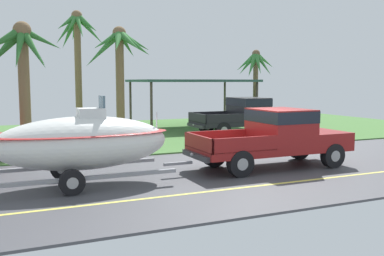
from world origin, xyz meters
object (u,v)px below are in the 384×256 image
at_px(pickup_truck_towing, 279,135).
at_px(boat_on_trailer, 82,143).
at_px(carport_awning, 192,82).
at_px(palm_tree_near_right, 120,54).
at_px(palm_tree_far_left, 78,39).
at_px(palm_tree_mid, 255,68).
at_px(parked_pickup_background, 248,114).
at_px(palm_tree_near_left, 20,59).

bearing_deg(pickup_truck_towing, boat_on_trailer, 180.00).
relative_size(boat_on_trailer, carport_awning, 0.83).
bearing_deg(boat_on_trailer, carport_awning, 54.64).
distance_m(boat_on_trailer, carport_awning, 15.11).
distance_m(pickup_truck_towing, palm_tree_near_right, 9.25).
relative_size(boat_on_trailer, palm_tree_far_left, 0.86).
bearing_deg(carport_awning, palm_tree_near_right, -143.24).
xyz_separation_m(carport_awning, palm_tree_near_right, (-5.50, -4.11, 1.31)).
bearing_deg(pickup_truck_towing, palm_tree_mid, 61.37).
relative_size(parked_pickup_background, palm_tree_mid, 1.16).
relative_size(pickup_truck_towing, palm_tree_near_right, 1.03).
bearing_deg(palm_tree_mid, palm_tree_far_left, 170.30).
bearing_deg(boat_on_trailer, palm_tree_near_left, 101.96).
relative_size(pickup_truck_towing, palm_tree_mid, 1.15).
relative_size(palm_tree_near_left, palm_tree_mid, 1.05).
bearing_deg(palm_tree_near_right, palm_tree_near_left, -150.74).
xyz_separation_m(pickup_truck_towing, palm_tree_near_left, (-7.58, 5.68, 2.58)).
distance_m(boat_on_trailer, parked_pickup_background, 12.98).
relative_size(boat_on_trailer, parked_pickup_background, 1.05).
height_order(pickup_truck_towing, palm_tree_near_right, palm_tree_near_right).
distance_m(carport_awning, palm_tree_near_left, 11.92).
height_order(boat_on_trailer, palm_tree_mid, palm_tree_mid).
xyz_separation_m(carport_awning, palm_tree_far_left, (-6.41, 1.76, 2.47)).
bearing_deg(carport_awning, palm_tree_far_left, 164.67).
bearing_deg(palm_tree_near_right, boat_on_trailer, -111.42).
bearing_deg(palm_tree_near_left, pickup_truck_towing, -36.86).
distance_m(carport_awning, palm_tree_mid, 4.41).
xyz_separation_m(carport_awning, palm_tree_near_left, (-9.90, -6.58, 0.87)).
xyz_separation_m(palm_tree_near_right, palm_tree_mid, (9.83, 4.03, -0.44)).
height_order(palm_tree_near_left, palm_tree_near_right, palm_tree_near_right).
xyz_separation_m(palm_tree_mid, palm_tree_far_left, (-10.74, 1.84, 1.60)).
xyz_separation_m(boat_on_trailer, palm_tree_mid, (13.02, 12.18, 2.46)).
bearing_deg(palm_tree_far_left, pickup_truck_towing, -73.74).
distance_m(palm_tree_near_right, palm_tree_far_left, 6.05).
xyz_separation_m(palm_tree_near_left, palm_tree_far_left, (3.49, 8.33, 1.60)).
bearing_deg(palm_tree_near_left, parked_pickup_background, 12.30).
relative_size(pickup_truck_towing, palm_tree_near_left, 1.10).
distance_m(carport_awning, palm_tree_near_right, 6.99).
relative_size(palm_tree_near_right, palm_tree_mid, 1.11).
xyz_separation_m(parked_pickup_background, palm_tree_near_right, (-6.90, 0.00, 3.00)).
xyz_separation_m(palm_tree_near_left, palm_tree_mid, (14.23, 6.50, -0.00)).
bearing_deg(palm_tree_far_left, parked_pickup_background, -36.92).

